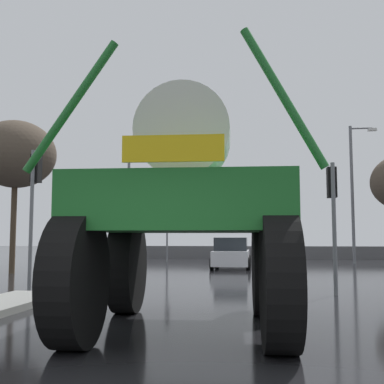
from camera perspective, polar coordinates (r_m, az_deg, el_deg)
name	(u,v)px	position (r m, az deg, el deg)	size (l,w,h in m)	color
ground_plane	(228,271)	(22.07, 4.29, -9.36)	(120.00, 120.00, 0.00)	black
oversize_sprayer	(187,215)	(8.20, -0.56, -2.71)	(4.21, 5.20, 4.41)	black
sedan_ahead	(231,254)	(24.11, 4.69, -7.33)	(1.89, 4.11, 1.52)	silver
traffic_signal_near_left	(35,188)	(15.00, -18.17, 0.46)	(0.24, 0.54, 4.10)	slate
traffic_signal_near_right	(332,198)	(13.65, 16.33, -0.73)	(0.24, 0.54, 3.55)	slate
traffic_signal_far_left	(168,217)	(30.93, -2.92, -2.95)	(0.24, 0.55, 3.90)	slate
streetlight_far_left	(131,194)	(31.50, -7.31, -0.28)	(1.75, 0.24, 7.78)	slate
streetlight_far_right	(354,187)	(30.08, 18.67, 0.58)	(1.61, 0.24, 8.20)	slate
bare_tree_left	(16,155)	(22.27, -20.19, 4.18)	(3.44, 3.44, 6.59)	#473828
roadside_barrier	(238,252)	(35.05, 5.52, -7.15)	(26.10, 0.24, 0.90)	#59595B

